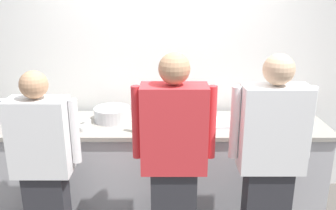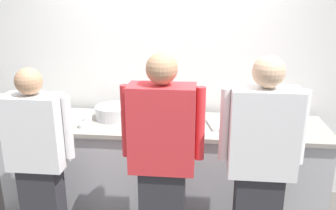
% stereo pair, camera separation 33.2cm
% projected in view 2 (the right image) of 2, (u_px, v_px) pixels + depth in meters
% --- Properties ---
extents(wall_back, '(4.91, 0.10, 2.82)m').
position_uv_depth(wall_back, '(167.00, 63.00, 3.71)').
color(wall_back, white).
rests_on(wall_back, ground).
extents(prep_counter, '(3.13, 0.72, 0.92)m').
position_uv_depth(prep_counter, '(162.00, 165.00, 3.54)').
color(prep_counter, '#B2B2B7').
rests_on(prep_counter, ground).
extents(chef_near_left, '(0.59, 0.24, 1.58)m').
position_uv_depth(chef_near_left, '(38.00, 159.00, 2.85)').
color(chef_near_left, '#2D2D33').
rests_on(chef_near_left, ground).
extents(chef_center, '(0.63, 0.24, 1.73)m').
position_uv_depth(chef_center, '(162.00, 159.00, 2.66)').
color(chef_center, '#2D2D33').
rests_on(chef_center, ground).
extents(chef_far_right, '(0.62, 0.24, 1.72)m').
position_uv_depth(chef_far_right, '(261.00, 164.00, 2.60)').
color(chef_far_right, '#2D2D33').
rests_on(chef_far_right, ground).
extents(plate_stack_front, '(0.24, 0.24, 0.05)m').
position_uv_depth(plate_stack_front, '(72.00, 115.00, 3.53)').
color(plate_stack_front, white).
rests_on(plate_stack_front, prep_counter).
extents(plate_stack_rear, '(0.22, 0.22, 0.06)m').
position_uv_depth(plate_stack_rear, '(275.00, 129.00, 3.16)').
color(plate_stack_rear, white).
rests_on(plate_stack_rear, prep_counter).
extents(mixing_bowl_steel, '(0.35, 0.35, 0.13)m').
position_uv_depth(mixing_bowl_steel, '(113.00, 112.00, 3.50)').
color(mixing_bowl_steel, '#B7BABF').
rests_on(mixing_bowl_steel, prep_counter).
extents(sheet_tray, '(0.51, 0.38, 0.02)m').
position_uv_depth(sheet_tray, '(233.00, 124.00, 3.34)').
color(sheet_tray, '#B7BABF').
rests_on(sheet_tray, prep_counter).
extents(squeeze_bottle_primary, '(0.06, 0.06, 0.21)m').
position_uv_depth(squeeze_bottle_primary, '(38.00, 112.00, 3.41)').
color(squeeze_bottle_primary, '#56A333').
rests_on(squeeze_bottle_primary, prep_counter).
extents(squeeze_bottle_secondary, '(0.06, 0.06, 0.20)m').
position_uv_depth(squeeze_bottle_secondary, '(182.00, 120.00, 3.19)').
color(squeeze_bottle_secondary, orange).
rests_on(squeeze_bottle_secondary, prep_counter).
extents(squeeze_bottle_spare, '(0.05, 0.05, 0.21)m').
position_uv_depth(squeeze_bottle_spare, '(132.00, 120.00, 3.17)').
color(squeeze_bottle_spare, '#56A333').
rests_on(squeeze_bottle_spare, prep_counter).
extents(ramekin_orange_sauce, '(0.11, 0.11, 0.04)m').
position_uv_depth(ramekin_orange_sauce, '(145.00, 126.00, 3.25)').
color(ramekin_orange_sauce, white).
rests_on(ramekin_orange_sauce, prep_counter).
extents(ramekin_yellow_sauce, '(0.09, 0.09, 0.04)m').
position_uv_depth(ramekin_yellow_sauce, '(87.00, 119.00, 3.44)').
color(ramekin_yellow_sauce, white).
rests_on(ramekin_yellow_sauce, prep_counter).
extents(ramekin_green_sauce, '(0.11, 0.11, 0.04)m').
position_uv_depth(ramekin_green_sauce, '(84.00, 125.00, 3.28)').
color(ramekin_green_sauce, white).
rests_on(ramekin_green_sauce, prep_counter).
extents(chefs_knife, '(0.28, 0.03, 0.02)m').
position_uv_depth(chefs_knife, '(189.00, 118.00, 3.50)').
color(chefs_knife, '#B7BABF').
rests_on(chefs_knife, prep_counter).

